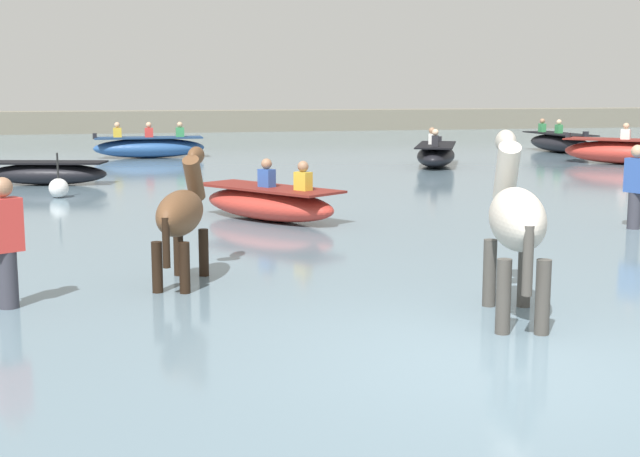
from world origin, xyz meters
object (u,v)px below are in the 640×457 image
object	(u,v)px
boat_mid_outer	(149,147)
person_spectator_far	(635,193)
channel_buoy	(59,188)
boat_far_inshore	(269,203)
person_onlooker_left	(6,253)
horse_lead_pinto	(515,223)
horse_trailing_bay	(182,216)
boat_distant_east	(48,173)
boat_distant_west	(559,142)
boat_near_port	(436,155)
boat_mid_channel	(626,151)

from	to	relation	value
boat_mid_outer	person_spectator_far	size ratio (longest dim) A/B	2.17
channel_buoy	boat_far_inshore	bearing A→B (deg)	-47.98
person_onlooker_left	channel_buoy	bearing A→B (deg)	89.74
horse_lead_pinto	person_onlooker_left	xyz separation A→B (m)	(-4.79, 1.55, -0.36)
horse_trailing_bay	boat_far_inshore	world-z (taller)	horse_trailing_bay
boat_distant_east	person_spectator_far	size ratio (longest dim) A/B	1.77
horse_lead_pinto	boat_distant_west	bearing A→B (deg)	59.89
boat_near_port	person_onlooker_left	xyz separation A→B (m)	(-10.21, -14.35, 0.25)
boat_mid_channel	boat_distant_west	bearing A→B (deg)	83.62
channel_buoy	boat_mid_outer	bearing A→B (deg)	77.11
channel_buoy	boat_distant_east	bearing A→B (deg)	98.00
boat_distant_east	boat_near_port	distance (m)	10.82
boat_distant_east	boat_far_inshore	xyz separation A→B (m)	(3.97, -6.61, 0.03)
boat_mid_channel	horse_lead_pinto	bearing A→B (deg)	-126.16
boat_distant_west	boat_mid_channel	distance (m)	4.93
horse_lead_pinto	boat_far_inshore	xyz separation A→B (m)	(-1.15, 6.81, -0.64)
boat_mid_outer	boat_mid_channel	world-z (taller)	boat_mid_channel
horse_trailing_bay	boat_distant_west	world-z (taller)	horse_trailing_bay
boat_mid_outer	horse_lead_pinto	bearing A→B (deg)	-83.36
horse_trailing_bay	boat_far_inshore	bearing A→B (deg)	67.93
person_onlooker_left	horse_lead_pinto	bearing A→B (deg)	-17.94
boat_distant_east	boat_far_inshore	size ratio (longest dim) A/B	1.00
boat_mid_outer	horse_trailing_bay	bearing A→B (deg)	-91.65
boat_distant_west	boat_mid_outer	bearing A→B (deg)	176.59
horse_lead_pinto	horse_trailing_bay	size ratio (longest dim) A/B	1.15
boat_mid_channel	person_onlooker_left	bearing A→B (deg)	-139.37
person_onlooker_left	channel_buoy	size ratio (longest dim) A/B	1.78
boat_mid_channel	person_onlooker_left	size ratio (longest dim) A/B	2.10
boat_near_port	person_onlooker_left	size ratio (longest dim) A/B	2.18
boat_far_inshore	person_spectator_far	xyz separation A→B (m)	(5.45, -2.32, 0.28)
boat_mid_channel	channel_buoy	bearing A→B (deg)	-164.57
boat_near_port	boat_mid_outer	world-z (taller)	boat_mid_outer
boat_near_port	channel_buoy	size ratio (longest dim) A/B	3.89
boat_mid_channel	horse_trailing_bay	bearing A→B (deg)	-137.53
boat_distant_east	horse_trailing_bay	bearing A→B (deg)	-79.08
horse_lead_pinto	horse_trailing_bay	world-z (taller)	horse_lead_pinto
boat_near_port	channel_buoy	xyz separation A→B (m)	(-10.17, -5.09, -0.12)
boat_distant_east	boat_mid_channel	world-z (taller)	boat_mid_channel
horse_trailing_bay	person_spectator_far	distance (m)	7.60
boat_distant_east	person_spectator_far	world-z (taller)	person_spectator_far
horse_lead_pinto	boat_far_inshore	world-z (taller)	horse_lead_pinto
person_spectator_far	boat_mid_outer	bearing A→B (deg)	112.29
boat_mid_outer	boat_mid_channel	size ratio (longest dim) A/B	1.03
boat_near_port	boat_far_inshore	size ratio (longest dim) A/B	1.23
boat_near_port	boat_mid_outer	bearing A→B (deg)	147.38
boat_near_port	boat_distant_west	size ratio (longest dim) A/B	1.01
boat_far_inshore	horse_trailing_bay	bearing A→B (deg)	-112.07
boat_mid_outer	boat_distant_west	bearing A→B (deg)	-3.41
horse_lead_pinto	boat_distant_east	bearing A→B (deg)	110.87
horse_lead_pinto	horse_trailing_bay	xyz separation A→B (m)	(-2.97, 2.31, -0.16)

